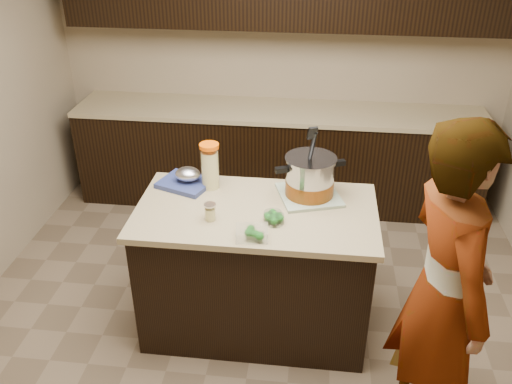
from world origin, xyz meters
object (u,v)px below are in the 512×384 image
island (256,269)px  lemonade_pitcher (210,168)px  stock_pot (310,179)px  person (443,294)px

island → lemonade_pitcher: lemonade_pitcher is taller
island → lemonade_pitcher: (-0.32, 0.24, 0.59)m
island → stock_pot: size_ratio=3.22×
island → lemonade_pitcher: 0.71m
island → stock_pot: bearing=32.0°
island → person: person is taller
stock_pot → lemonade_pitcher: (-0.64, 0.05, 0.01)m
lemonade_pitcher → person: (1.30, -0.91, -0.14)m
lemonade_pitcher → person: bearing=-35.0°
island → stock_pot: stock_pot is taller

